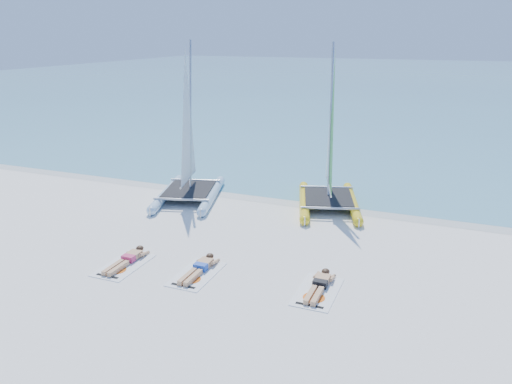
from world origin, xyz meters
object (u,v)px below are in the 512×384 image
catamaran_blue (188,152)px  sunbather_a (128,259)px  catamaran_yellow (330,154)px  towel_c (317,292)px  towel_b (197,274)px  sunbather_c (320,284)px  towel_a (124,265)px  sunbather_b (200,268)px

catamaran_blue → sunbather_a: (1.26, -5.95, -1.77)m
catamaran_yellow → sunbather_a: 8.65m
catamaran_yellow → towel_c: catamaran_yellow is taller
towel_b → sunbather_c: (3.35, 0.48, 0.11)m
towel_b → towel_a: bearing=-172.5°
catamaran_yellow → catamaran_blue: bearing=178.3°
towel_b → towel_c: bearing=4.9°
towel_c → towel_a: bearing=-174.1°
towel_a → sunbather_a: 0.22m
sunbather_c → catamaran_yellow: bearing=102.4°
sunbather_b → sunbather_c: 3.37m
catamaran_yellow → towel_b: (-1.86, -7.32, -1.96)m
towel_c → catamaran_yellow: bearing=102.0°
catamaran_yellow → sunbather_a: size_ratio=3.63×
sunbather_c → catamaran_blue: bearing=141.7°
catamaran_blue → catamaran_yellow: bearing=-0.7°
towel_a → sunbather_b: (2.20, 0.48, 0.11)m
sunbather_b → towel_a: bearing=-167.7°
catamaran_blue → sunbather_c: bearing=-54.3°
catamaran_yellow → towel_b: size_ratio=3.38×
towel_a → sunbather_a: (0.00, 0.19, 0.11)m
towel_b → sunbather_b: sunbather_b is taller
catamaran_blue → catamaran_yellow: (5.32, 1.46, 0.09)m
sunbather_a → towel_b: bearing=2.5°
towel_a → towel_b: same height
sunbather_b → towel_c: bearing=1.6°
catamaran_yellow → towel_a: (-4.06, -7.61, -1.96)m
catamaran_blue → towel_c: size_ratio=3.42×
towel_a → sunbather_c: bearing=7.8°
sunbather_a → sunbather_b: bearing=7.5°
towel_a → towel_b: (2.20, 0.29, 0.00)m
towel_b → towel_c: 3.37m
catamaran_yellow → sunbather_c: (1.50, -6.84, -1.85)m
sunbather_c → sunbather_a: bearing=-174.1°
sunbather_a → sunbather_c: 5.58m
sunbather_a → sunbather_c: size_ratio=1.00×
catamaran_blue → sunbather_c: 8.86m
towel_a → sunbather_c: size_ratio=1.07×
sunbather_a → catamaran_yellow: bearing=61.3°
towel_b → sunbather_c: 3.39m
catamaran_blue → catamaran_yellow: 5.51m
towel_b → towel_c: same height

